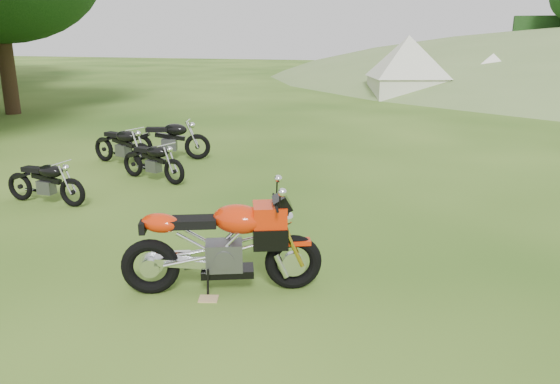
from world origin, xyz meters
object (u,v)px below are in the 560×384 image
(vintage_moto_d, at_px, (168,139))
(vintage_moto_b, at_px, (122,145))
(vintage_moto_c, at_px, (153,160))
(tent_left, at_px, (407,68))
(vintage_moto_a, at_px, (45,181))
(plywood_board, at_px, (208,299))
(sport_motorcycle, at_px, (222,238))
(tent_mid, at_px, (492,73))

(vintage_moto_d, bearing_deg, vintage_moto_b, -149.84)
(vintage_moto_c, xyz_separation_m, tent_left, (3.58, 17.67, 0.96))
(vintage_moto_a, relative_size, tent_left, 0.50)
(vintage_moto_b, xyz_separation_m, vintage_moto_d, (0.75, 0.83, 0.03))
(plywood_board, xyz_separation_m, vintage_moto_c, (-3.35, 4.54, 0.43))
(vintage_moto_d, bearing_deg, vintage_moto_c, -88.24)
(plywood_board, distance_m, vintage_moto_b, 7.37)
(sport_motorcycle, xyz_separation_m, vintage_moto_c, (-3.42, 4.27, -0.23))
(vintage_moto_c, xyz_separation_m, tent_mid, (7.50, 19.44, 0.70))
(vintage_moto_d, distance_m, tent_mid, 19.37)
(tent_left, bearing_deg, vintage_moto_a, -122.03)
(vintage_moto_c, bearing_deg, vintage_moto_a, -100.71)
(vintage_moto_c, distance_m, tent_mid, 20.85)
(vintage_moto_a, relative_size, vintage_moto_c, 0.98)
(sport_motorcycle, xyz_separation_m, vintage_moto_a, (-4.42, 2.25, -0.24))
(plywood_board, relative_size, vintage_moto_a, 0.13)
(tent_left, bearing_deg, tent_mid, 5.42)
(sport_motorcycle, bearing_deg, vintage_moto_c, 106.43)
(vintage_moto_b, bearing_deg, tent_mid, 79.71)
(vintage_moto_d, bearing_deg, plywood_board, -75.78)
(vintage_moto_d, bearing_deg, tent_mid, 47.26)
(sport_motorcycle, xyz_separation_m, plywood_board, (-0.07, -0.27, -0.66))
(vintage_moto_d, height_order, tent_mid, tent_mid)
(vintage_moto_a, xyz_separation_m, vintage_moto_c, (1.00, 2.02, 0.01))
(vintage_moto_b, distance_m, vintage_moto_d, 1.11)
(plywood_board, relative_size, tent_mid, 0.08)
(vintage_moto_a, bearing_deg, tent_left, 78.69)
(vintage_moto_c, xyz_separation_m, vintage_moto_d, (-0.67, 1.89, 0.08))
(tent_mid, bearing_deg, vintage_moto_b, -113.11)
(plywood_board, relative_size, vintage_moto_d, 0.11)
(tent_mid, bearing_deg, sport_motorcycle, -97.01)
(plywood_board, distance_m, vintage_moto_c, 5.66)
(vintage_moto_a, distance_m, vintage_moto_b, 3.11)
(sport_motorcycle, distance_m, tent_left, 21.96)
(vintage_moto_b, distance_m, tent_mid, 20.44)
(plywood_board, height_order, tent_left, tent_left)
(sport_motorcycle, xyz_separation_m, vintage_moto_d, (-4.09, 6.16, -0.15))
(plywood_board, xyz_separation_m, vintage_moto_a, (-4.35, 2.52, 0.42))
(sport_motorcycle, distance_m, vintage_moto_b, 7.20)
(vintage_moto_b, bearing_deg, vintage_moto_c, -21.21)
(sport_motorcycle, bearing_deg, vintage_moto_b, 109.96)
(vintage_moto_b, relative_size, tent_left, 0.57)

